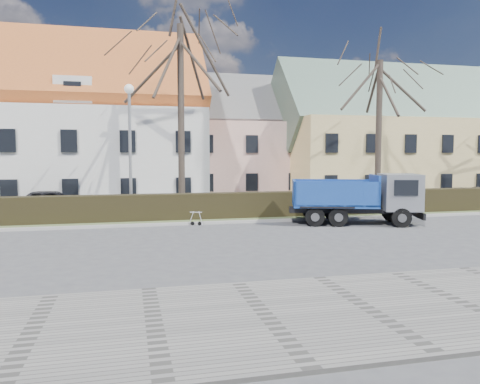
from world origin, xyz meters
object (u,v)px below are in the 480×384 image
object	(u,v)px
dump_truck	(351,198)
streetlight	(130,152)
cart_frame	(191,218)
parked_car_a	(52,202)

from	to	relation	value
dump_truck	streetlight	world-z (taller)	streetlight
streetlight	cart_frame	world-z (taller)	streetlight
cart_frame	parked_car_a	distance (m)	9.09
parked_car_a	streetlight	bearing A→B (deg)	-126.81
parked_car_a	dump_truck	bearing A→B (deg)	-116.07
dump_truck	cart_frame	bearing A→B (deg)	-172.27
dump_truck	parked_car_a	distance (m)	16.17
dump_truck	cart_frame	size ratio (longest dim) A/B	7.86
cart_frame	parked_car_a	size ratio (longest dim) A/B	0.19
streetlight	cart_frame	distance (m)	4.88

